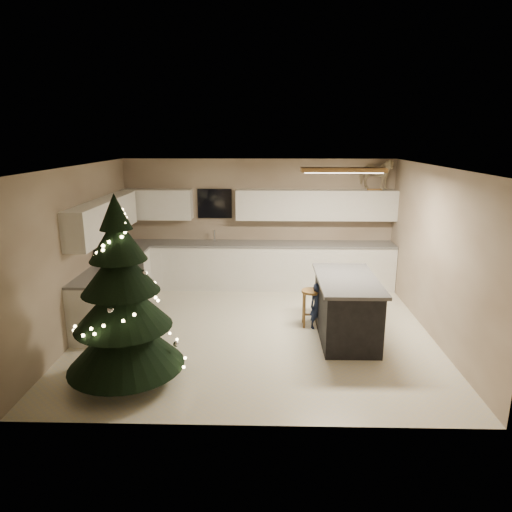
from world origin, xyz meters
name	(u,v)px	position (x,y,z in m)	size (l,w,h in m)	color
ground_plane	(255,330)	(0.00, 0.00, 0.00)	(5.50, 5.50, 0.00)	beige
room_shell	(257,224)	(0.02, 0.00, 1.75)	(5.52, 5.02, 2.61)	#AE9F8A
cabinetry	(210,258)	(-0.91, 1.65, 0.76)	(5.50, 3.20, 2.00)	silver
island	(346,307)	(1.40, -0.18, 0.48)	(0.90, 1.70, 0.95)	black
bar_stool	(311,299)	(0.90, 0.23, 0.46)	(0.32, 0.32, 0.61)	olive
christmas_tree	(123,308)	(-1.59, -1.60, 0.99)	(1.50, 1.45, 2.40)	#3F2816
toddler	(317,306)	(1.00, 0.13, 0.38)	(0.27, 0.18, 0.75)	#141D3F
rocking_horse	(375,174)	(2.30, 2.33, 2.32)	(0.77, 0.58, 0.61)	olive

